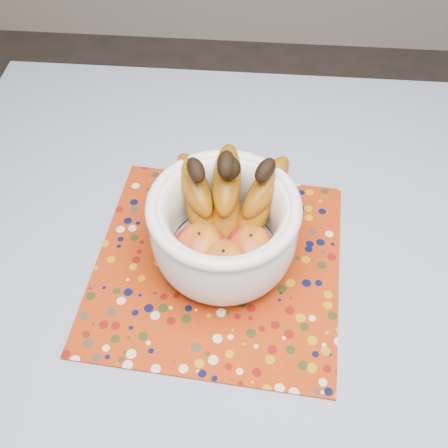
% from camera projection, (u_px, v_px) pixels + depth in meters
% --- Properties ---
extents(table, '(1.20, 1.20, 0.75)m').
position_uv_depth(table, '(277.00, 353.00, 0.88)').
color(table, brown).
rests_on(table, ground).
extents(tablecloth, '(1.32, 1.32, 0.01)m').
position_uv_depth(tablecloth, '(281.00, 330.00, 0.82)').
color(tablecloth, slate).
rests_on(tablecloth, table).
extents(placemat, '(0.44, 0.44, 0.00)m').
position_uv_depth(placemat, '(217.00, 264.00, 0.89)').
color(placemat, '#9B2A08').
rests_on(placemat, tablecloth).
extents(fruit_bowl, '(0.28, 0.26, 0.20)m').
position_uv_depth(fruit_bowl, '(226.00, 220.00, 0.83)').
color(fruit_bowl, white).
rests_on(fruit_bowl, placemat).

